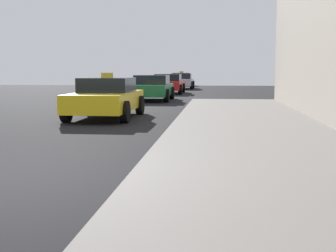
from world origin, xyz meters
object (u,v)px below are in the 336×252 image
car_green (152,88)px  car_silver (181,81)px  car_yellow (106,98)px  car_red (168,84)px  car_black (181,79)px

car_green → car_silver: bearing=-91.4°
car_yellow → car_red: (0.29, 15.71, 0.00)m
car_red → car_black: (-0.34, 15.98, 0.00)m
car_red → car_silver: 7.71m
car_yellow → car_green: 8.51m
car_yellow → car_silver: 23.42m
car_green → car_red: 7.20m
car_yellow → car_black: same height
car_green → car_red: bearing=-90.5°
car_red → car_black: bearing=-88.8°
car_yellow → car_red: car_yellow is taller
car_silver → car_red: bearing=87.8°
car_green → car_silver: same height
car_yellow → car_green: bearing=-91.6°
car_yellow → car_red: bearing=-91.1°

